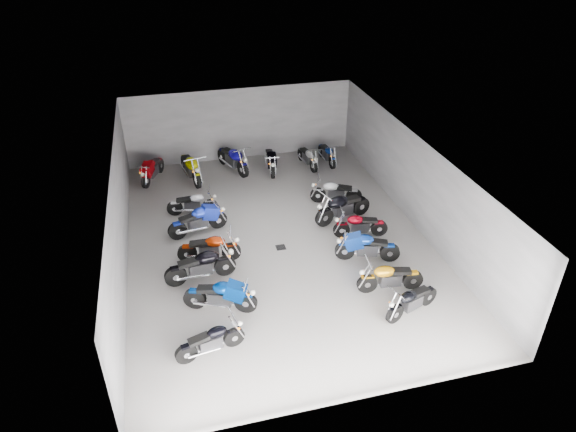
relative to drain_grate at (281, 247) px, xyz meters
The scene contains 24 objects.
ground 0.50m from the drain_grate, 90.00° to the left, with size 14.00×14.00×0.00m, color gray.
wall_back 7.67m from the drain_grate, 90.00° to the left, with size 10.00×0.10×3.20m, color gray.
wall_left 5.27m from the drain_grate, behind, with size 0.10×14.00×3.20m, color gray.
wall_right 5.27m from the drain_grate, ahead, with size 0.10×14.00×3.20m, color gray.
ceiling 3.25m from the drain_grate, 90.00° to the left, with size 10.00×14.00×0.04m, color black.
drain_grate is the anchor object (origin of this frame).
motorcycle_left_a 5.08m from the drain_grate, 124.06° to the right, with size 1.84×0.55×0.82m.
motorcycle_left_b 3.54m from the drain_grate, 132.25° to the right, with size 2.03×0.90×0.94m.
motorcycle_left_c 3.00m from the drain_grate, 158.45° to the right, with size 2.20×0.49×0.97m.
motorcycle_left_d 2.43m from the drain_grate, behind, with size 2.03×0.54×0.90m.
motorcycle_left_e 3.05m from the drain_grate, 148.15° to the left, with size 2.11×0.68×0.94m.
motorcycle_left_f 3.97m from the drain_grate, 131.74° to the left, with size 1.88×0.45×0.83m.
motorcycle_right_a 4.94m from the drain_grate, 55.64° to the right, with size 1.83×0.78×0.84m.
motorcycle_right_b 3.97m from the drain_grate, 48.80° to the right, with size 2.02×0.46×0.89m.
motorcycle_right_c 2.90m from the drain_grate, 28.38° to the right, with size 2.03×0.78×0.92m.
motorcycle_right_d 2.85m from the drain_grate, ahead, with size 1.90×0.50×0.84m.
motorcycle_right_e 2.87m from the drain_grate, 24.11° to the left, with size 2.27×0.77×1.02m.
motorcycle_right_f 3.72m from the drain_grate, 41.55° to the left, with size 1.93×0.76×0.88m.
motorcycle_back_a 7.35m from the drain_grate, 123.15° to the left, with size 0.98×1.94×0.91m.
motorcycle_back_b 6.30m from the drain_grate, 112.92° to the left, with size 0.69×2.37×1.05m.
motorcycle_back_c 6.26m from the drain_grate, 95.54° to the left, with size 1.03×2.22×1.03m.
motorcycle_back_d 5.89m from the drain_grate, 80.61° to the left, with size 0.47×2.10×0.92m.
motorcycle_back_e 6.40m from the drain_grate, 65.66° to the left, with size 0.45×1.88×0.83m.
motorcycle_back_f 6.97m from the drain_grate, 59.02° to the left, with size 0.39×1.87×0.82m.
Camera 1 is at (-3.29, -14.35, 9.90)m, focal length 32.00 mm.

